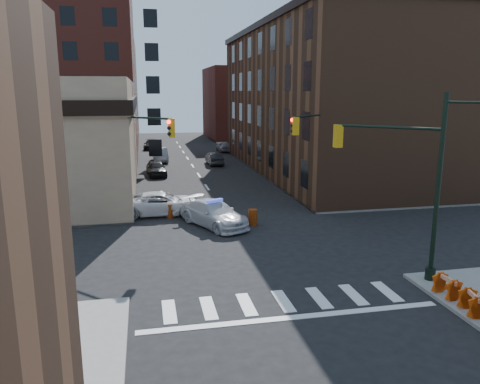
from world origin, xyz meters
name	(u,v)px	position (x,y,z in m)	size (l,w,h in m)	color
ground	(247,246)	(0.00, 0.00, 0.00)	(140.00, 140.00, 0.00)	black
sidewalk_ne	(365,154)	(23.00, 32.75, 0.07)	(34.00, 54.50, 0.15)	gray
apartment_block	(29,59)	(-18.50, 40.00, 12.00)	(25.00, 25.00, 24.00)	maroon
commercial_row_ne	(324,102)	(13.00, 22.50, 7.00)	(14.00, 34.00, 14.00)	#513220
filler_nw	(77,91)	(-16.00, 62.00, 8.00)	(20.00, 18.00, 16.00)	brown
filler_ne	(254,103)	(14.00, 58.00, 6.00)	(16.00, 16.00, 12.00)	maroon
signal_pole_se	(412,176)	(6.04, -5.52, 4.61)	(5.40, 5.27, 8.00)	black
signal_pole_nw	(133,156)	(-5.85, 5.34, 4.34)	(3.58, 3.67, 8.00)	black
signal_pole_ne	(317,151)	(5.84, 5.35, 4.34)	(3.67, 3.58, 8.00)	black
tree_ne_near	(263,135)	(7.50, 26.00, 3.49)	(3.00, 3.00, 4.85)	black
tree_ne_far	(247,129)	(7.50, 34.00, 3.49)	(3.00, 3.00, 4.85)	black
police_car	(214,214)	(-1.12, 4.25, 0.77)	(2.15, 5.30, 1.54)	silver
pickup	(162,203)	(-4.15, 7.63, 0.76)	(2.53, 5.50, 1.53)	silver
parked_car_wnear	(156,168)	(-4.10, 22.65, 0.73)	(1.72, 4.27, 1.45)	black
parked_car_wfar	(160,155)	(-3.37, 31.99, 0.78)	(1.66, 4.75, 1.56)	#999CA2
parked_car_wdeep	(151,145)	(-4.26, 44.28, 0.64)	(1.80, 4.42, 1.28)	black
parked_car_enear	(214,159)	(2.50, 28.30, 0.69)	(1.45, 4.17, 1.37)	black
parked_car_efar	(224,147)	(5.50, 39.39, 0.68)	(1.60, 3.97, 1.35)	gray
pedestrian_a	(117,198)	(-7.13, 9.09, 0.97)	(0.60, 0.39, 1.64)	black
pedestrian_b	(78,203)	(-9.59, 7.79, 0.99)	(0.82, 0.64, 1.68)	black
pedestrian_c	(17,208)	(-13.00, 6.80, 1.13)	(1.15, 0.48, 1.96)	#1E222D
barrel_road	(253,217)	(1.25, 3.90, 0.51)	(0.57, 0.57, 1.01)	red
barrel_bank	(170,211)	(-3.67, 6.65, 0.47)	(0.52, 0.52, 0.94)	red
barricade_se_a	(447,287)	(6.40, -8.00, 0.56)	(1.10, 0.55, 0.83)	#C56109
barricade_se_b	(472,303)	(6.40, -9.50, 0.56)	(1.09, 0.54, 0.81)	#C44309
barricade_nw_a	(90,210)	(-8.80, 7.24, 0.63)	(1.28, 0.64, 0.96)	#DC500A
barricade_nw_b	(35,215)	(-12.00, 6.69, 0.64)	(1.32, 0.66, 0.99)	#D04B09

